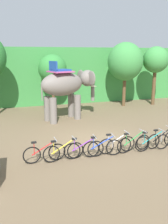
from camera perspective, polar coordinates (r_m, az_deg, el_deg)
ground_plane at (r=11.66m, az=2.67°, el=-7.26°), size 80.00×80.00×0.00m
foliage_hedge at (r=22.73m, az=-8.01°, el=9.12°), size 36.00×6.00×4.74m
tree_center_left at (r=18.39m, az=-7.62°, el=10.21°), size 2.16×2.16×4.18m
tree_far_right at (r=19.48m, az=9.96°, el=11.88°), size 2.82×2.82×5.12m
tree_center_right at (r=20.57m, az=16.95°, el=11.86°), size 2.09×2.09×4.80m
elephant at (r=15.26m, az=-4.19°, el=6.32°), size 4.23×2.70×3.78m
bike_red at (r=9.61m, az=-9.53°, el=-9.71°), size 1.71×0.52×0.92m
bike_yellow at (r=9.64m, az=-4.99°, el=-9.50°), size 1.71×0.52×0.92m
bike_purple at (r=9.82m, az=-0.03°, el=-8.99°), size 1.71×0.52×0.92m
bike_blue at (r=10.00m, az=4.48°, el=-8.59°), size 1.71×0.52×0.92m
bike_white at (r=10.40m, az=7.95°, el=-7.78°), size 1.71×0.52×0.92m
bike_green at (r=10.67m, az=11.92°, el=-7.39°), size 1.71×0.52×0.92m
bike_teal at (r=10.98m, az=16.18°, el=-7.04°), size 1.71×0.52×0.92m
bike_black at (r=11.47m, az=18.30°, el=-6.27°), size 1.70×0.52×0.92m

